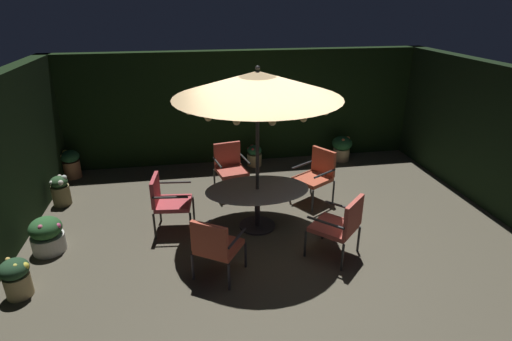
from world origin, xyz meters
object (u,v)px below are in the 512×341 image
at_px(patio_dining_table, 257,197).
at_px(potted_plant_right_near, 254,155).
at_px(potted_plant_back_center, 71,163).
at_px(potted_plant_back_left, 342,147).
at_px(potted_plant_left_near, 47,235).
at_px(patio_chair_east, 230,165).
at_px(patio_chair_northeast, 317,173).
at_px(patio_chair_south, 215,244).
at_px(potted_plant_left_far, 60,190).
at_px(patio_chair_southeast, 167,199).
at_px(potted_plant_right_far, 16,277).
at_px(patio_chair_north, 341,223).
at_px(patio_umbrella, 258,85).

xyz_separation_m(patio_dining_table, potted_plant_right_near, (0.41, 2.68, -0.31)).
distance_m(patio_dining_table, potted_plant_back_center, 4.44).
height_order(potted_plant_back_left, potted_plant_back_center, potted_plant_back_center).
bearing_deg(potted_plant_left_near, potted_plant_right_near, 37.93).
bearing_deg(patio_chair_east, patio_chair_northeast, -23.55).
xyz_separation_m(patio_chair_east, patio_chair_south, (-0.50, -2.67, -0.03)).
height_order(patio_dining_table, patio_chair_east, patio_chair_east).
height_order(potted_plant_right_near, potted_plant_left_far, potted_plant_left_far).
distance_m(patio_chair_southeast, potted_plant_right_far, 2.30).
relative_size(potted_plant_right_near, potted_plant_back_center, 0.79).
height_order(patio_chair_north, potted_plant_left_far, patio_chair_north).
distance_m(patio_chair_north, potted_plant_back_center, 5.90).
xyz_separation_m(patio_chair_east, potted_plant_left_near, (-2.95, -1.59, -0.28)).
distance_m(patio_dining_table, potted_plant_left_far, 3.72).
xyz_separation_m(patio_dining_table, potted_plant_left_far, (-3.44, 1.40, -0.27)).
bearing_deg(potted_plant_left_far, patio_chair_east, 0.57).
relative_size(potted_plant_left_near, potted_plant_back_left, 0.97).
height_order(patio_chair_south, potted_plant_back_center, patio_chair_south).
xyz_separation_m(patio_chair_northeast, patio_chair_south, (-2.04, -1.99, -0.03)).
distance_m(patio_umbrella, patio_chair_northeast, 2.34).
bearing_deg(patio_chair_southeast, potted_plant_left_near, -169.89).
distance_m(patio_chair_north, patio_chair_south, 1.83).
height_order(patio_chair_northeast, potted_plant_back_left, patio_chair_northeast).
xyz_separation_m(patio_chair_north, potted_plant_back_center, (-4.57, 3.72, -0.23)).
distance_m(patio_umbrella, potted_plant_left_near, 3.86).
height_order(patio_chair_north, potted_plant_back_left, patio_chair_north).
relative_size(patio_chair_east, potted_plant_left_near, 1.72).
relative_size(patio_umbrella, patio_chair_north, 2.73).
distance_m(patio_umbrella, patio_chair_southeast, 2.33).
bearing_deg(patio_dining_table, patio_chair_south, -122.54).
relative_size(patio_chair_north, potted_plant_back_center, 1.61).
relative_size(patio_chair_north, potted_plant_left_far, 1.69).
bearing_deg(potted_plant_left_near, potted_plant_left_far, 97.33).
relative_size(patio_chair_southeast, patio_chair_south, 1.03).
xyz_separation_m(patio_chair_southeast, potted_plant_back_center, (-2.08, 2.51, -0.24)).
relative_size(patio_chair_north, patio_chair_south, 1.06).
relative_size(patio_umbrella, potted_plant_back_left, 4.60).
distance_m(patio_chair_north, potted_plant_left_near, 4.37).
bearing_deg(potted_plant_right_far, patio_chair_southeast, 35.23).
bearing_deg(patio_dining_table, potted_plant_back_center, 142.91).
distance_m(patio_chair_south, potted_plant_right_far, 2.55).
height_order(patio_chair_south, potted_plant_right_far, patio_chair_south).
distance_m(patio_dining_table, patio_chair_east, 1.46).
relative_size(potted_plant_left_far, potted_plant_back_center, 0.95).
bearing_deg(potted_plant_back_left, patio_chair_east, -156.34).
bearing_deg(potted_plant_left_far, patio_umbrella, -22.23).
distance_m(patio_dining_table, patio_chair_southeast, 1.46).
relative_size(patio_dining_table, patio_chair_east, 1.76).
height_order(patio_chair_northeast, patio_chair_southeast, patio_chair_northeast).
distance_m(patio_umbrella, patio_chair_north, 2.34).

